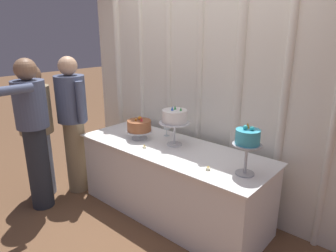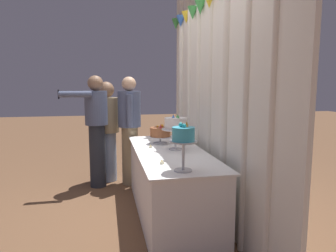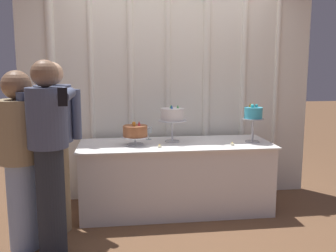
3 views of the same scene
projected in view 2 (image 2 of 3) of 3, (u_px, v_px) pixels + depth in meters
The scene contains 12 objects.
ground_plane at pixel (161, 214), 3.49m from camera, with size 24.00×24.00×0.00m, color brown.
draped_curtain at pixel (211, 86), 3.44m from camera, with size 3.40×0.15×2.82m.
cake_table at pixel (170, 182), 3.46m from camera, with size 2.05×0.76×0.75m.
cake_display_leftmost at pixel (160, 133), 3.80m from camera, with size 0.28×0.28×0.25m.
cake_display_center at pixel (176, 125), 3.41m from camera, with size 0.31×0.31×0.41m.
cake_display_rightmost at pixel (183, 137), 2.55m from camera, with size 0.23×0.23×0.42m.
wine_glass at pixel (184, 137), 3.70m from camera, with size 0.07×0.07×0.14m.
tealight_far_left at pixel (150, 147), 3.56m from camera, with size 0.04×0.04×0.03m.
tealight_near_left at pixel (162, 163), 2.82m from camera, with size 0.04×0.04×0.04m.
guest_man_pink_jacket at pixel (130, 126), 4.48m from camera, with size 0.50×0.35×1.60m.
guest_man_dark_suit at pixel (107, 128), 4.64m from camera, with size 0.49×0.49×1.53m.
guest_girl_blue_dress at pixel (96, 126), 4.35m from camera, with size 0.48×0.67×1.61m.
Camera 2 is at (3.27, -0.59, 1.47)m, focal length 32.45 mm.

